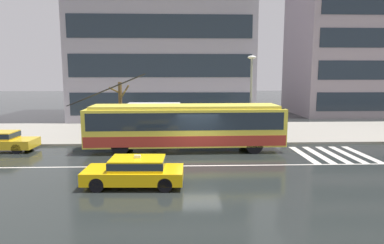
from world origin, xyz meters
TOP-DOWN VIEW (x-y plane):
  - ground_plane at (0.00, 0.00)m, footprint 160.00×160.00m
  - sidewalk_slab at (0.00, 9.12)m, footprint 80.00×10.00m
  - crosswalk_stripe_edge_near at (6.46, 1.06)m, footprint 0.44×4.40m
  - crosswalk_stripe_inner_a at (7.36, 1.06)m, footprint 0.44×4.40m
  - crosswalk_stripe_center at (8.26, 1.06)m, footprint 0.44×4.40m
  - crosswalk_stripe_inner_b at (9.16, 1.06)m, footprint 0.44×4.40m
  - crosswalk_stripe_edge_far at (10.06, 1.06)m, footprint 0.44×4.40m
  - lane_centre_line at (0.00, -1.20)m, footprint 72.00×0.14m
  - trolleybus at (-0.73, 2.52)m, footprint 13.53×2.77m
  - taxi_oncoming_near at (-3.05, -4.36)m, footprint 4.36×1.97m
  - bus_shelter at (-2.95, 5.89)m, footprint 3.80×1.75m
  - pedestrian_at_shelter at (0.98, 5.80)m, footprint 1.35×1.35m
  - pedestrian_approaching_curb at (2.66, 6.80)m, footprint 1.30×1.30m
  - street_lamp at (3.95, 4.87)m, footprint 0.60×0.32m
  - street_tree_bare at (-5.68, 7.52)m, footprint 1.64×0.83m
  - office_tower_corner_left at (-2.87, 20.65)m, footprint 18.86×13.93m

SIDE VIEW (x-z plane):
  - ground_plane at x=0.00m, z-range 0.00..0.00m
  - lane_centre_line at x=0.00m, z-range 0.00..0.01m
  - crosswalk_stripe_edge_near at x=6.46m, z-range 0.00..0.01m
  - crosswalk_stripe_inner_a at x=7.36m, z-range 0.00..0.01m
  - crosswalk_stripe_center at x=8.26m, z-range 0.00..0.01m
  - crosswalk_stripe_inner_b at x=9.16m, z-range 0.00..0.01m
  - crosswalk_stripe_edge_far at x=10.06m, z-range 0.00..0.01m
  - sidewalk_slab at x=0.00m, z-range 0.00..0.14m
  - taxi_oncoming_near at x=-3.05m, z-range 0.01..1.40m
  - trolleybus at x=-0.73m, z-range -0.84..4.08m
  - pedestrian_approaching_curb at x=2.66m, z-range 0.72..2.67m
  - pedestrian_at_shelter at x=0.98m, z-range 0.73..2.65m
  - bus_shelter at x=-2.95m, z-range 0.80..3.44m
  - street_tree_bare at x=-5.68m, z-range 0.32..4.44m
  - street_lamp at x=3.95m, z-range 0.73..6.75m
  - office_tower_corner_left at x=-2.87m, z-range 0.01..26.11m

